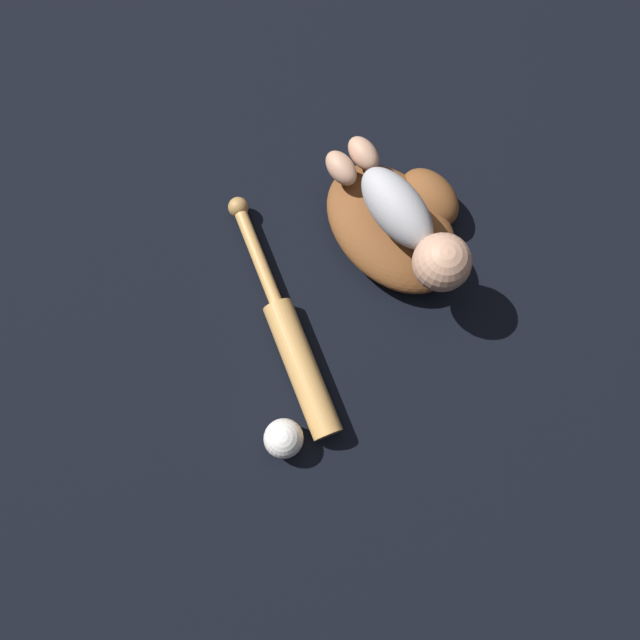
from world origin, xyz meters
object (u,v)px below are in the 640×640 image
at_px(baseball_bat, 292,342).
at_px(baseball, 284,438).
at_px(baby_figure, 408,223).
at_px(baseball_glove, 398,223).

height_order(baseball_bat, baseball, baseball).
distance_m(baby_figure, baseball, 0.46).
height_order(baseball_glove, baseball_bat, baseball_glove).
bearing_deg(baby_figure, baseball, -64.93).
distance_m(baby_figure, baseball_bat, 0.32).
bearing_deg(baseball, baseball_bat, 142.12).
xyz_separation_m(baseball_glove, baby_figure, (0.04, -0.02, 0.09)).
relative_size(baseball_bat, baseball, 6.86).
bearing_deg(baseball_glove, baseball_bat, -75.24).
relative_size(baby_figure, baseball_bat, 0.71).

